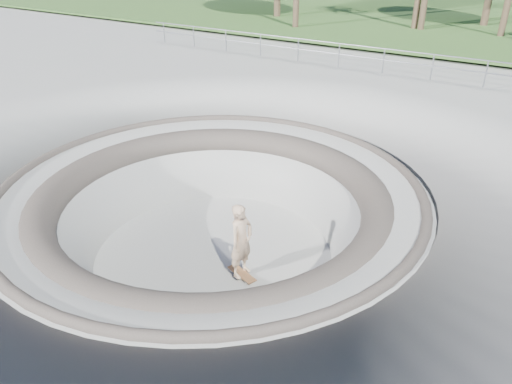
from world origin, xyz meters
TOP-DOWN VIEW (x-y plane):
  - ground at (0.00, 0.00)m, footprint 180.00×180.00m
  - skate_bowl at (0.00, 0.00)m, footprint 14.00×14.00m
  - grass_strip at (0.00, 34.00)m, footprint 180.00×36.00m
  - safety_railing at (0.00, 12.00)m, footprint 25.00×0.06m
  - skateboard at (1.16, -0.44)m, footprint 0.89×0.51m
  - skater at (1.16, -0.44)m, footprint 0.51×0.72m

SIDE VIEW (x-z plane):
  - skateboard at x=1.16m, z-range -1.87..-1.78m
  - skate_bowl at x=0.00m, z-range -3.88..0.22m
  - skater at x=1.16m, z-range -1.81..0.05m
  - ground at x=0.00m, z-range 0.00..0.00m
  - grass_strip at x=0.00m, z-range 0.16..0.28m
  - safety_railing at x=0.00m, z-range 0.18..1.20m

